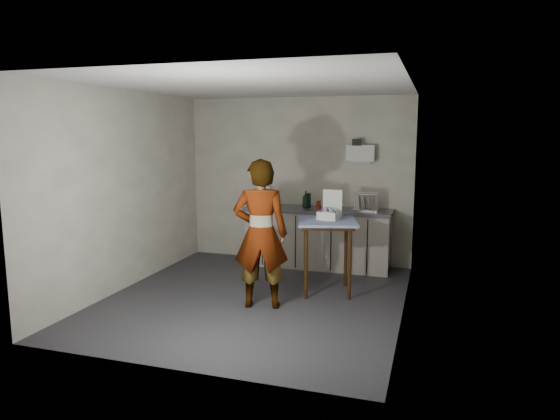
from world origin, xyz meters
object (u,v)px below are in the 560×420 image
(soap_bottle, at_px, (306,200))
(soda_can, at_px, (319,205))
(dark_bottle, at_px, (309,200))
(standing_man, at_px, (261,234))
(dish_rack, at_px, (365,206))
(kitchen_counter, at_px, (317,239))
(side_table, at_px, (327,230))
(paper_towel, at_px, (266,197))
(bakery_box, at_px, (329,213))

(soap_bottle, bearing_deg, soda_can, 6.62)
(soda_can, distance_m, dark_bottle, 0.17)
(standing_man, height_order, dish_rack, standing_man)
(soap_bottle, bearing_deg, dish_rack, 4.00)
(kitchen_counter, relative_size, dish_rack, 6.09)
(side_table, distance_m, paper_towel, 1.72)
(side_table, height_order, soap_bottle, soap_bottle)
(soda_can, distance_m, bakery_box, 1.16)
(bakery_box, bearing_deg, dish_rack, 81.42)
(kitchen_counter, xyz_separation_m, dark_bottle, (-0.15, 0.02, 0.60))
(side_table, height_order, dark_bottle, dark_bottle)
(kitchen_counter, distance_m, soda_can, 0.54)
(side_table, relative_size, paper_towel, 3.04)
(soap_bottle, xyz_separation_m, dish_rack, (0.90, 0.06, -0.07))
(standing_man, xyz_separation_m, dish_rack, (0.94, 1.98, 0.09))
(kitchen_counter, relative_size, soda_can, 18.81)
(standing_man, relative_size, soap_bottle, 6.75)
(side_table, bearing_deg, soda_can, 93.12)
(side_table, distance_m, standing_man, 0.99)
(soda_can, bearing_deg, paper_towel, -179.51)
(side_table, xyz_separation_m, dark_bottle, (-0.55, 1.21, 0.20))
(kitchen_counter, height_order, standing_man, standing_man)
(kitchen_counter, bearing_deg, dark_bottle, 172.77)
(standing_man, bearing_deg, soap_bottle, -105.89)
(paper_towel, bearing_deg, side_table, -43.91)
(paper_towel, distance_m, dish_rack, 1.54)
(kitchen_counter, distance_m, soap_bottle, 0.64)
(soap_bottle, distance_m, dish_rack, 0.90)
(kitchen_counter, bearing_deg, soda_can, -16.32)
(paper_towel, relative_size, bakery_box, 0.85)
(kitchen_counter, bearing_deg, standing_man, -96.79)
(paper_towel, bearing_deg, dark_bottle, 2.50)
(side_table, distance_m, soap_bottle, 1.32)
(kitchen_counter, bearing_deg, side_table, -71.42)
(dark_bottle, bearing_deg, side_table, -65.53)
(side_table, xyz_separation_m, bakery_box, (0.00, 0.10, 0.20))
(standing_man, relative_size, paper_towel, 5.64)
(dark_bottle, relative_size, dish_rack, 0.61)
(side_table, bearing_deg, soap_bottle, 101.71)
(side_table, distance_m, bakery_box, 0.23)
(dark_bottle, relative_size, bakery_box, 0.62)
(kitchen_counter, height_order, bakery_box, bakery_box)
(soap_bottle, xyz_separation_m, dark_bottle, (0.04, 0.05, -0.02))
(kitchen_counter, height_order, paper_towel, paper_towel)
(side_table, distance_m, dark_bottle, 1.34)
(standing_man, height_order, soda_can, standing_man)
(soda_can, xyz_separation_m, paper_towel, (-0.84, -0.01, 0.09))
(paper_towel, bearing_deg, soap_bottle, -1.41)
(dish_rack, bearing_deg, standing_man, -115.45)
(soda_can, distance_m, paper_towel, 0.84)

